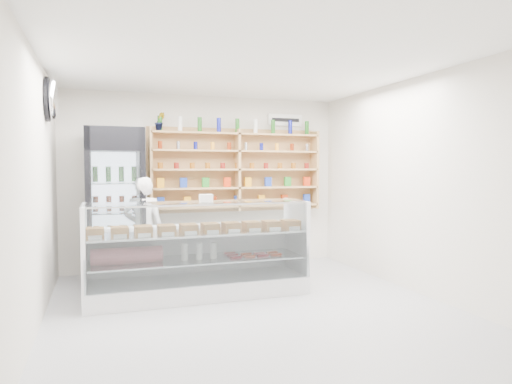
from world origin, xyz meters
name	(u,v)px	position (x,y,z in m)	size (l,w,h in m)	color
room	(255,188)	(0.00, 0.00, 1.40)	(5.00, 5.00, 5.00)	#9A9B9F
display_counter	(198,269)	(-0.48, 0.82, 0.34)	(2.76, 0.82, 1.20)	white
shop_worker	(143,230)	(-1.08, 1.66, 0.76)	(0.55, 0.36, 1.51)	silver
drinks_cooler	(115,205)	(-1.44, 1.92, 1.10)	(0.79, 0.76, 2.18)	black
wall_shelving	(237,170)	(0.50, 2.34, 1.59)	(2.84, 0.28, 1.33)	tan
potted_plant	(160,122)	(-0.75, 2.34, 2.34)	(0.16, 0.13, 0.29)	#1E6626
security_mirror	(52,99)	(-2.17, 1.20, 2.45)	(0.15, 0.50, 0.50)	silver
wall_sign	(285,120)	(1.40, 2.47, 2.45)	(0.62, 0.03, 0.20)	white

